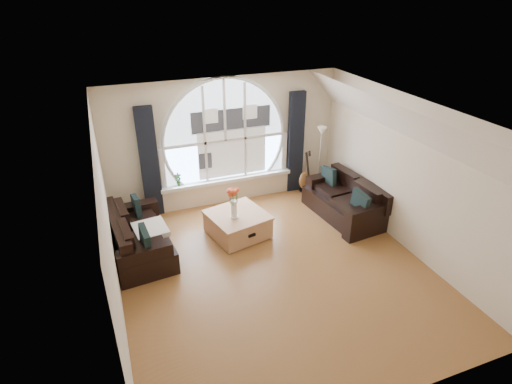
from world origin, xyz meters
name	(u,v)px	position (x,y,z in m)	size (l,w,h in m)	color
ground	(275,269)	(0.00, 0.00, 0.00)	(5.00, 5.50, 0.01)	brown
ceiling	(279,115)	(0.00, 0.00, 2.70)	(5.00, 5.50, 0.01)	silver
wall_back	(225,142)	(0.00, 2.75, 1.35)	(5.00, 0.01, 2.70)	beige
wall_front	(385,320)	(0.00, -2.75, 1.35)	(5.00, 0.01, 2.70)	beige
wall_left	(108,230)	(-2.50, 0.00, 1.35)	(0.01, 5.50, 2.70)	beige
wall_right	(408,175)	(2.50, 0.00, 1.35)	(0.01, 5.50, 2.70)	beige
attic_slope	(403,122)	(2.20, 0.00, 2.35)	(0.92, 5.50, 0.72)	silver
arched_window	(225,130)	(0.00, 2.72, 1.62)	(2.60, 0.06, 2.15)	silver
window_sill	(227,180)	(0.00, 2.65, 0.51)	(2.90, 0.22, 0.08)	white
window_frame	(225,130)	(0.00, 2.69, 1.62)	(2.76, 0.08, 2.15)	white
neighbor_house	(232,135)	(0.15, 2.71, 1.50)	(1.70, 0.02, 1.50)	silver
curtain_left	(149,163)	(-1.60, 2.63, 1.15)	(0.35, 0.12, 2.30)	black
curtain_right	(296,143)	(1.60, 2.63, 1.15)	(0.35, 0.12, 2.30)	black
sofa_left	(139,234)	(-2.05, 1.29, 0.40)	(0.89, 1.77, 0.79)	black
sofa_right	(344,199)	(2.03, 1.15, 0.40)	(0.90, 1.79, 0.80)	black
coffee_chest	(238,223)	(-0.24, 1.25, 0.25)	(1.02, 1.02, 0.50)	#AF7950
throw_blanket	(150,229)	(-1.86, 1.22, 0.50)	(0.55, 0.55, 0.10)	silver
vase_flowers	(234,199)	(-0.33, 1.16, 0.85)	(0.24, 0.24, 0.70)	white
floor_lamp	(319,162)	(2.00, 2.22, 0.80)	(0.24, 0.24, 1.60)	#B2B2B2
guitar	(306,171)	(1.78, 2.40, 0.53)	(0.36, 0.24, 1.06)	#9A642F
potted_plant	(178,180)	(-1.06, 2.65, 0.69)	(0.15, 0.10, 0.29)	#1E6023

